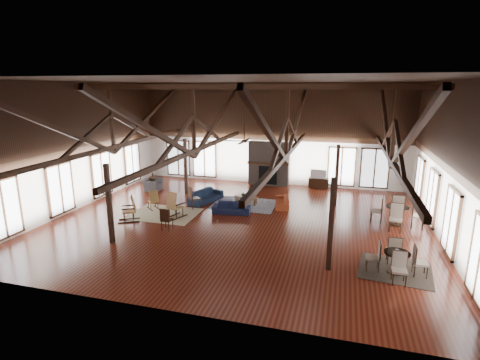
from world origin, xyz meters
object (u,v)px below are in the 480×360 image
(coffee_table, at_px, (246,197))
(armchair, at_px, (153,185))
(sofa_navy_front, at_px, (231,208))
(sofa_navy_left, at_px, (206,196))
(sofa_orange, at_px, (282,201))
(tv_console, at_px, (319,183))
(cafe_table_near, at_px, (396,259))
(cafe_table_far, at_px, (397,212))

(coffee_table, relative_size, armchair, 1.26)
(sofa_navy_front, relative_size, sofa_navy_left, 0.85)
(sofa_navy_front, relative_size, sofa_orange, 1.06)
(armchair, bearing_deg, sofa_navy_left, -112.72)
(sofa_navy_left, xyz_separation_m, tv_console, (5.40, 4.37, -0.01))
(armchair, height_order, cafe_table_near, cafe_table_near)
(sofa_navy_front, relative_size, coffee_table, 1.40)
(armchair, xyz_separation_m, cafe_table_far, (12.72, -2.13, 0.24))
(armchair, bearing_deg, sofa_orange, -101.64)
(sofa_navy_left, height_order, coffee_table, sofa_navy_left)
(sofa_orange, distance_m, cafe_table_far, 5.29)
(sofa_navy_front, height_order, cafe_table_far, cafe_table_far)
(coffee_table, bearing_deg, cafe_table_far, 12.94)
(coffee_table, bearing_deg, sofa_navy_front, -80.45)
(cafe_table_far, bearing_deg, cafe_table_near, -96.76)
(sofa_orange, bearing_deg, sofa_navy_left, -95.39)
(sofa_navy_front, xyz_separation_m, tv_console, (3.59, 5.78, 0.03))
(sofa_orange, height_order, cafe_table_far, cafe_table_far)
(sofa_navy_front, relative_size, cafe_table_near, 0.94)
(tv_console, bearing_deg, sofa_navy_left, -141.01)
(sofa_navy_front, bearing_deg, tv_console, 51.14)
(cafe_table_near, xyz_separation_m, tv_console, (-3.10, 9.92, -0.20))
(coffee_table, bearing_deg, sofa_navy_left, -155.94)
(cafe_table_far, distance_m, tv_console, 6.45)
(sofa_navy_front, bearing_deg, coffee_table, 71.03)
(sofa_navy_left, bearing_deg, tv_console, -33.34)
(sofa_orange, bearing_deg, armchair, -106.29)
(cafe_table_near, distance_m, cafe_table_far, 4.64)
(coffee_table, relative_size, cafe_table_near, 0.67)
(sofa_navy_left, xyz_separation_m, armchair, (-3.67, 1.18, 0.03))
(sofa_navy_front, height_order, tv_console, tv_console)
(sofa_navy_left, bearing_deg, cafe_table_near, -105.49)
(sofa_navy_front, xyz_separation_m, sofa_orange, (2.11, 1.70, -0.01))
(tv_console, bearing_deg, armchair, -160.63)
(sofa_navy_left, distance_m, cafe_table_far, 9.10)
(sofa_orange, bearing_deg, coffee_table, -93.49)
(sofa_navy_front, distance_m, armchair, 6.06)
(sofa_navy_left, relative_size, tv_console, 1.80)
(sofa_navy_left, bearing_deg, cafe_table_far, -78.30)
(sofa_navy_left, distance_m, coffee_table, 2.13)
(cafe_table_far, bearing_deg, sofa_navy_left, 174.03)
(cafe_table_near, distance_m, tv_console, 10.40)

